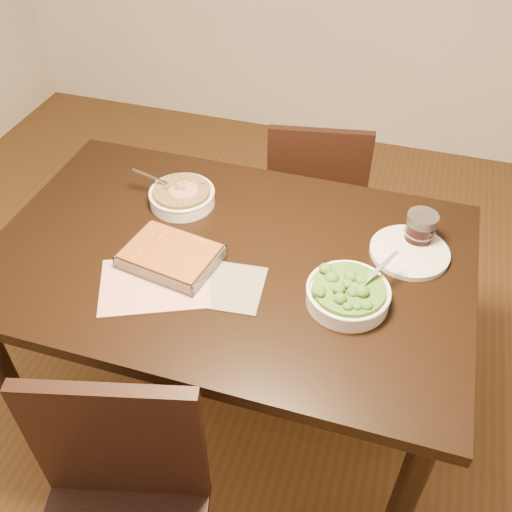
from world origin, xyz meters
TOP-DOWN VIEW (x-y plane):
  - ground at (0.00, 0.00)m, footprint 4.00×4.00m
  - table at (0.00, 0.00)m, footprint 1.40×0.90m
  - magazine_a at (-0.15, -0.17)m, footprint 0.36×0.32m
  - magazine_b at (0.01, -0.13)m, footprint 0.27×0.21m
  - coaster at (0.52, 0.22)m, footprint 0.10×0.10m
  - stew_bowl at (-0.22, 0.19)m, footprint 0.23×0.21m
  - broccoli_bowl at (0.37, -0.08)m, footprint 0.22×0.23m
  - baking_dish at (-0.14, -0.08)m, footprint 0.29×0.23m
  - wine_tumbler at (0.52, 0.22)m, footprint 0.09×0.09m
  - dinner_plate at (0.50, 0.16)m, footprint 0.23×0.23m
  - chair_far at (0.12, 0.75)m, footprint 0.45×0.45m

SIDE VIEW (x-z plane):
  - ground at x=0.00m, z-range 0.00..0.00m
  - chair_far at x=0.12m, z-range 0.05..0.87m
  - table at x=0.00m, z-range 0.28..1.03m
  - coaster at x=0.52m, z-range 0.75..0.75m
  - magazine_b at x=0.01m, z-range 0.75..0.75m
  - magazine_a at x=-0.15m, z-range 0.75..0.76m
  - dinner_plate at x=0.50m, z-range 0.75..0.77m
  - baking_dish at x=-0.14m, z-range 0.75..0.80m
  - stew_bowl at x=-0.22m, z-range 0.74..0.82m
  - broccoli_bowl at x=0.37m, z-range 0.74..0.82m
  - wine_tumbler at x=0.52m, z-range 0.76..0.85m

